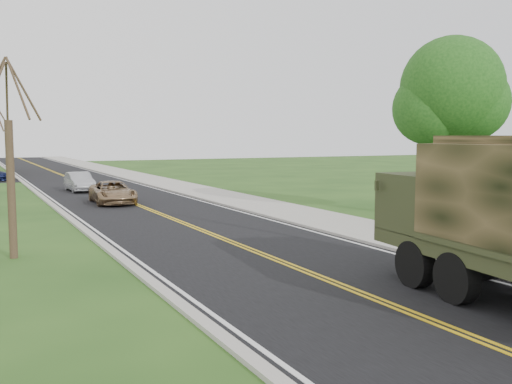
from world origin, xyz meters
TOP-DOWN VIEW (x-y plane):
  - ground at (0.00, 0.00)m, footprint 160.00×160.00m
  - road at (0.00, 40.00)m, footprint 8.00×120.00m
  - curb_right at (4.15, 40.00)m, footprint 0.30×120.00m
  - sidewalk_right at (5.90, 40.00)m, footprint 3.20×120.00m
  - curb_left at (-4.15, 40.00)m, footprint 0.30×120.00m
  - leafy_tree at (11.00, 10.01)m, footprint 4.83×4.50m
  - bare_tree_a at (-7.00, 10.00)m, footprint 1.93×2.26m
  - suv_champagne at (-1.01, 22.91)m, footprint 2.28×4.59m
  - sedan_silver at (-1.39, 30.98)m, footprint 1.50×4.01m
  - pickup_navy at (11.79, 8.33)m, footprint 4.95×2.27m

SIDE VIEW (x-z plane):
  - ground at x=0.00m, z-range 0.00..0.00m
  - road at x=0.00m, z-range 0.00..0.01m
  - sidewalk_right at x=5.90m, z-range 0.00..0.10m
  - curb_left at x=-4.15m, z-range 0.00..0.10m
  - curb_right at x=4.15m, z-range 0.00..0.12m
  - suv_champagne at x=-1.01m, z-range 0.00..1.25m
  - sedan_silver at x=-1.39m, z-range 0.00..1.31m
  - pickup_navy at x=11.79m, z-range 0.00..1.40m
  - bare_tree_a at x=-7.00m, z-range -0.41..5.66m
  - leafy_tree at x=11.00m, z-range 1.44..9.54m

